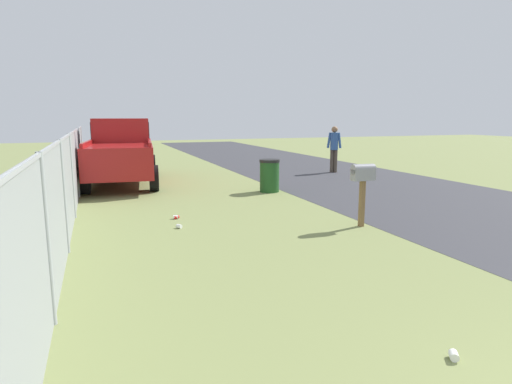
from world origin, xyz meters
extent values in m
cube|color=#38383D|center=(6.00, -4.69, 0.00)|extent=(60.00, 6.18, 0.01)
cube|color=brown|center=(6.66, -1.39, 0.46)|extent=(0.09, 0.09, 0.92)
cube|color=gray|center=(6.66, -1.39, 1.03)|extent=(0.23, 0.46, 0.22)
cylinder|color=gray|center=(6.66, -1.39, 1.14)|extent=(0.23, 0.46, 0.20)
cube|color=red|center=(6.77, -1.39, 1.10)|extent=(0.02, 0.04, 0.18)
cube|color=maroon|center=(14.16, 2.67, 0.88)|extent=(5.63, 2.44, 0.90)
cube|color=maroon|center=(14.81, 2.61, 1.71)|extent=(2.03, 1.92, 0.76)
cube|color=black|center=(14.81, 2.61, 1.71)|extent=(1.98, 1.95, 0.53)
cube|color=maroon|center=(13.05, 3.66, 1.39)|extent=(2.84, 0.37, 0.12)
cube|color=maroon|center=(12.87, 1.93, 1.39)|extent=(2.84, 0.37, 0.12)
cylinder|color=black|center=(16.05, 3.43, 0.38)|extent=(0.78, 0.34, 0.76)
cylinder|color=black|center=(15.85, 1.55, 0.38)|extent=(0.78, 0.34, 0.76)
cylinder|color=black|center=(12.46, 3.80, 0.38)|extent=(0.78, 0.34, 0.76)
cylinder|color=black|center=(12.26, 1.92, 0.38)|extent=(0.78, 0.34, 0.76)
cylinder|color=#1E4C1E|center=(10.97, -1.19, 0.43)|extent=(0.55, 0.55, 0.86)
cylinder|color=black|center=(10.97, -1.19, 0.90)|extent=(0.58, 0.58, 0.08)
cylinder|color=#4C4238|center=(14.19, -5.14, 0.44)|extent=(0.14, 0.14, 0.88)
cylinder|color=#4C4238|center=(14.12, -5.26, 0.44)|extent=(0.14, 0.14, 0.88)
cylinder|color=#335999|center=(14.15, -5.20, 1.21)|extent=(0.30, 0.30, 0.66)
sphere|color=#8C6647|center=(14.15, -5.20, 1.66)|extent=(0.24, 0.24, 0.24)
cylinder|color=#335999|center=(14.25, -5.02, 1.25)|extent=(0.09, 0.18, 0.60)
cylinder|color=#335999|center=(14.05, -5.37, 1.25)|extent=(0.09, 0.18, 0.60)
cylinder|color=#9EA3A8|center=(4.33, 3.96, 0.90)|extent=(0.07, 0.07, 1.80)
cylinder|color=#9EA3A8|center=(6.88, 3.96, 0.90)|extent=(0.07, 0.07, 1.80)
cylinder|color=#9EA3A8|center=(9.42, 3.96, 0.90)|extent=(0.07, 0.07, 1.80)
cylinder|color=#9EA3A8|center=(11.97, 3.96, 0.90)|extent=(0.07, 0.07, 1.80)
cylinder|color=#9EA3A8|center=(14.52, 3.96, 0.90)|extent=(0.07, 0.07, 1.80)
cylinder|color=#9EA3A8|center=(17.06, 3.96, 0.90)|extent=(0.07, 0.07, 1.80)
cube|color=#9EA3A8|center=(9.42, 3.96, 1.77)|extent=(15.28, 0.04, 0.04)
cube|color=gray|center=(9.42, 3.96, 0.90)|extent=(15.28, 0.01, 1.80)
cylinder|color=white|center=(8.57, 1.94, 0.04)|extent=(0.09, 0.11, 0.08)
cylinder|color=red|center=(8.57, 1.92, 0.03)|extent=(0.13, 0.13, 0.07)
cylinder|color=white|center=(2.36, 0.56, 0.04)|extent=(0.13, 0.12, 0.08)
cylinder|color=white|center=(7.76, 2.02, 0.04)|extent=(0.13, 0.12, 0.08)
camera|label=1|loc=(-0.29, 3.42, 2.13)|focal=29.89mm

